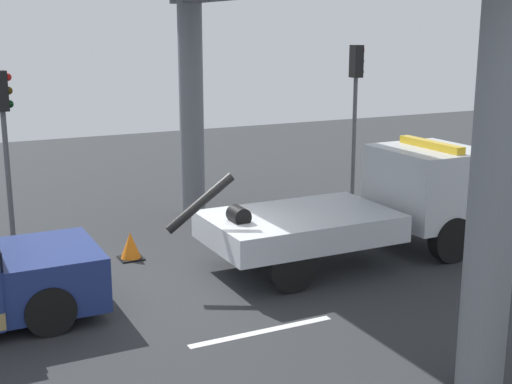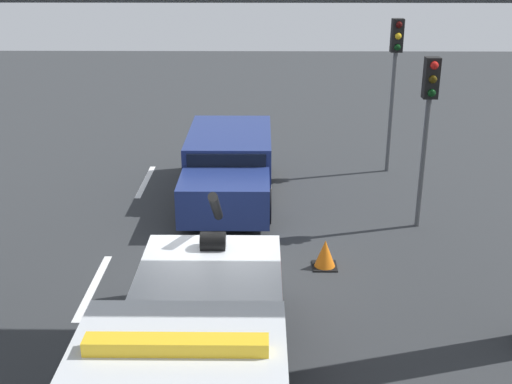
{
  "view_description": "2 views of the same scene",
  "coord_description": "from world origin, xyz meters",
  "px_view_note": "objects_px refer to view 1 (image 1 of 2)",
  "views": [
    {
      "loc": [
        -4.85,
        -11.98,
        4.92
      ],
      "look_at": [
        0.77,
        -0.64,
        1.92
      ],
      "focal_mm": 48.96,
      "sensor_mm": 36.0,
      "label": 1
    },
    {
      "loc": [
        11.06,
        0.88,
        6.25
      ],
      "look_at": [
        -1.1,
        0.75,
        1.57
      ],
      "focal_mm": 45.19,
      "sensor_mm": 36.0,
      "label": 2
    }
  ],
  "objects_px": {
    "traffic_light_mid": "(356,88)",
    "traffic_cone_orange": "(131,246)",
    "traffic_light_far": "(4,119)",
    "tow_truck_white": "(377,203)"
  },
  "relations": [
    {
      "from": "tow_truck_white",
      "to": "traffic_light_far",
      "type": "distance_m",
      "value": 8.54
    },
    {
      "from": "traffic_light_mid",
      "to": "traffic_cone_orange",
      "type": "bearing_deg",
      "value": -162.1
    },
    {
      "from": "traffic_light_far",
      "to": "traffic_cone_orange",
      "type": "bearing_deg",
      "value": -48.57
    },
    {
      "from": "traffic_light_far",
      "to": "traffic_light_mid",
      "type": "distance_m",
      "value": 9.5
    },
    {
      "from": "tow_truck_white",
      "to": "traffic_light_mid",
      "type": "height_order",
      "value": "traffic_light_mid"
    },
    {
      "from": "traffic_light_far",
      "to": "traffic_light_mid",
      "type": "bearing_deg",
      "value": 0.0
    },
    {
      "from": "traffic_light_mid",
      "to": "traffic_cone_orange",
      "type": "xyz_separation_m",
      "value": [
        -7.39,
        -2.39,
        -2.94
      ]
    },
    {
      "from": "traffic_light_mid",
      "to": "traffic_cone_orange",
      "type": "height_order",
      "value": "traffic_light_mid"
    },
    {
      "from": "traffic_light_far",
      "to": "traffic_cone_orange",
      "type": "distance_m",
      "value": 4.13
    },
    {
      "from": "tow_truck_white",
      "to": "traffic_cone_orange",
      "type": "xyz_separation_m",
      "value": [
        -4.9,
        2.18,
        -0.92
      ]
    }
  ]
}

